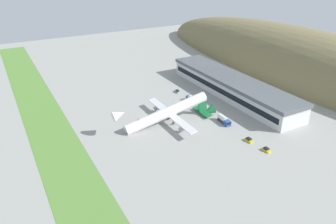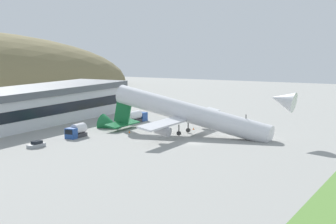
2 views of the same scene
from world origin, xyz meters
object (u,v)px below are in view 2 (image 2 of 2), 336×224
object	(u,v)px
fuel_truck	(76,131)
service_car_0	(168,113)
box_truck	(136,117)
service_car_2	(36,145)
traffic_cone_0	(193,128)
terminal_building	(7,107)
cargo_airplane	(187,114)
service_car_1	(178,109)
traffic_cone_1	(129,132)

from	to	relation	value
fuel_truck	service_car_0	bearing A→B (deg)	-1.05
service_car_0	box_truck	distance (m)	18.86
service_car_0	fuel_truck	xyz separation A→B (m)	(-47.85, 0.88, 0.93)
service_car_2	box_truck	xyz separation A→B (m)	(43.83, -0.03, 0.97)
fuel_truck	box_truck	xyz separation A→B (m)	(29.04, 0.10, -0.00)
service_car_2	traffic_cone_0	size ratio (longest dim) A/B	7.82
terminal_building	fuel_truck	world-z (taller)	terminal_building
box_truck	cargo_airplane	bearing A→B (deg)	-119.47
service_car_0	fuel_truck	distance (m)	47.87
box_truck	fuel_truck	bearing A→B (deg)	-179.80
cargo_airplane	service_car_0	size ratio (longest dim) A/B	13.89
service_car_2	box_truck	distance (m)	43.84
terminal_building	fuel_truck	distance (m)	25.84
service_car_2	fuel_truck	xyz separation A→B (m)	(14.79, -0.13, 0.97)
box_truck	traffic_cone_0	distance (m)	21.28
service_car_1	traffic_cone_0	size ratio (longest dim) A/B	6.45
cargo_airplane	box_truck	distance (m)	26.49
terminal_building	traffic_cone_1	distance (m)	34.98
traffic_cone_1	service_car_1	bearing A→B (deg)	10.30
service_car_0	service_car_1	size ratio (longest dim) A/B	1.04
box_truck	service_car_1	bearing A→B (deg)	0.14
service_car_0	traffic_cone_1	distance (m)	36.69
terminal_building	service_car_2	world-z (taller)	terminal_building
service_car_1	traffic_cone_0	xyz separation A→B (m)	(-32.76, -20.80, -0.32)
service_car_0	cargo_airplane	bearing A→B (deg)	-145.42
service_car_0	service_car_2	bearing A→B (deg)	179.08
service_car_0	traffic_cone_1	xyz separation A→B (m)	(-35.98, -7.19, -0.36)
traffic_cone_0	traffic_cone_1	bearing A→B (deg)	134.95
service_car_2	fuel_truck	distance (m)	14.82
service_car_1	traffic_cone_1	distance (m)	46.05
cargo_airplane	box_truck	xyz separation A→B (m)	(12.91, 22.84, -3.69)
service_car_1	traffic_cone_1	world-z (taller)	service_car_1
service_car_2	terminal_building	bearing A→B (deg)	54.76
cargo_airplane	service_car_1	bearing A→B (deg)	29.16
service_car_0	traffic_cone_1	bearing A→B (deg)	-168.70
service_car_2	box_truck	size ratio (longest dim) A/B	0.53
service_car_2	traffic_cone_1	world-z (taller)	service_car_2
box_truck	traffic_cone_1	world-z (taller)	box_truck
service_car_1	traffic_cone_0	bearing A→B (deg)	-147.59
cargo_airplane	service_car_0	bearing A→B (deg)	34.58
traffic_cone_1	service_car_0	bearing A→B (deg)	11.30
cargo_airplane	fuel_truck	bearing A→B (deg)	125.36
traffic_cone_0	box_truck	bearing A→B (deg)	77.43
terminal_building	traffic_cone_1	xyz separation A→B (m)	(8.87, -33.37, -5.58)
cargo_airplane	service_car_0	distance (m)	38.80
terminal_building	box_truck	distance (m)	36.49
fuel_truck	traffic_cone_0	distance (m)	31.99
service_car_1	box_truck	distance (m)	28.16
traffic_cone_1	terminal_building	bearing A→B (deg)	104.89
service_car_1	box_truck	bearing A→B (deg)	-179.86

